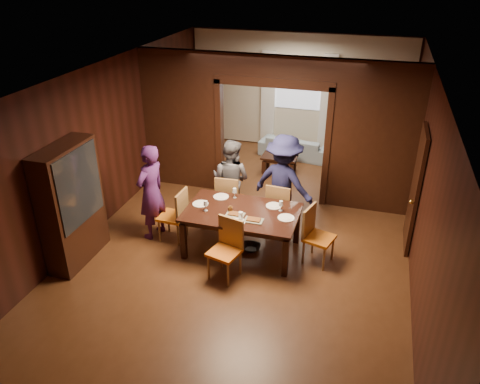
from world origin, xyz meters
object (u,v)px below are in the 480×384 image
(person_grey, at_px, (231,180))
(hutch, at_px, (71,205))
(dining_table, at_px, (242,231))
(chair_right, at_px, (319,236))
(person_navy, at_px, (284,183))
(coffee_table, at_px, (279,164))
(person_purple, at_px, (151,192))
(chair_far_l, at_px, (229,198))
(chair_near, at_px, (224,251))
(sofa, at_px, (295,147))
(chair_far_r, at_px, (280,206))
(chair_left, at_px, (172,215))

(person_grey, bearing_deg, hutch, 56.00)
(dining_table, height_order, chair_right, chair_right)
(chair_right, bearing_deg, person_navy, 56.98)
(coffee_table, bearing_deg, person_purple, -115.61)
(chair_far_l, xyz_separation_m, chair_near, (0.45, -1.68, 0.00))
(sofa, relative_size, chair_near, 1.80)
(person_purple, relative_size, hutch, 0.86)
(person_grey, height_order, person_navy, person_navy)
(chair_far_l, bearing_deg, coffee_table, -103.01)
(chair_far_l, bearing_deg, chair_far_r, 173.97)
(person_grey, relative_size, dining_table, 0.85)
(chair_left, bearing_deg, chair_far_r, 117.66)
(dining_table, relative_size, chair_near, 1.93)
(person_grey, distance_m, chair_near, 1.90)
(sofa, xyz_separation_m, chair_far_l, (-0.61, -3.48, 0.23))
(person_grey, xyz_separation_m, dining_table, (0.51, -1.02, -0.41))
(person_navy, bearing_deg, person_purple, 41.47)
(person_grey, xyz_separation_m, chair_far_r, (1.00, -0.19, -0.31))
(chair_right, bearing_deg, hutch, 120.98)
(person_navy, xyz_separation_m, chair_far_r, (-0.02, -0.12, -0.42))
(person_purple, bearing_deg, dining_table, 104.68)
(person_grey, bearing_deg, chair_near, 115.43)
(person_purple, distance_m, coffee_table, 3.72)
(chair_right, height_order, chair_far_r, same)
(person_navy, xyz_separation_m, chair_right, (0.80, -0.92, -0.42))
(chair_far_l, bearing_deg, chair_left, 46.17)
(person_purple, relative_size, chair_near, 1.78)
(coffee_table, xyz_separation_m, chair_far_l, (-0.43, -2.44, 0.28))
(person_purple, xyz_separation_m, dining_table, (1.65, -0.02, -0.48))
(person_grey, distance_m, chair_far_l, 0.34)
(sofa, relative_size, chair_left, 1.80)
(coffee_table, distance_m, hutch, 5.02)
(person_purple, distance_m, hutch, 1.34)
(person_purple, height_order, sofa, person_purple)
(coffee_table, bearing_deg, chair_left, -109.85)
(person_purple, distance_m, person_navy, 2.34)
(person_purple, height_order, coffee_table, person_purple)
(chair_far_l, bearing_deg, chair_near, 102.08)
(sofa, bearing_deg, person_grey, 87.73)
(sofa, height_order, dining_table, dining_table)
(person_grey, xyz_separation_m, chair_left, (-0.75, -1.02, -0.31))
(dining_table, height_order, chair_far_l, chair_far_l)
(dining_table, height_order, chair_far_r, chair_far_r)
(person_navy, distance_m, sofa, 3.50)
(person_purple, xyz_separation_m, chair_right, (2.94, 0.01, -0.38))
(person_purple, relative_size, sofa, 0.99)
(person_grey, height_order, dining_table, person_grey)
(person_navy, relative_size, chair_right, 1.86)
(coffee_table, bearing_deg, chair_near, -89.75)
(chair_right, bearing_deg, chair_far_l, 80.62)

